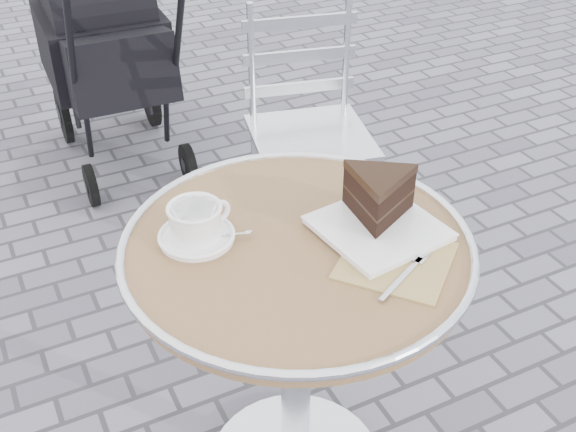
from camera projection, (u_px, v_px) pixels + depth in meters
name	position (u px, v px, depth m)	size (l,w,h in m)	color
cafe_table	(297.00, 305.00, 1.54)	(0.72, 0.72, 0.74)	silver
cappuccino_set	(197.00, 225.00, 1.44)	(0.17, 0.15, 0.08)	white
cake_plate_set	(379.00, 203.00, 1.46)	(0.29, 0.36, 0.12)	#A5855A
bistro_chair	(305.00, 102.00, 2.42)	(0.46, 0.46, 0.85)	silver
baby_stroller	(109.00, 60.00, 2.93)	(0.47, 0.95, 0.97)	black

